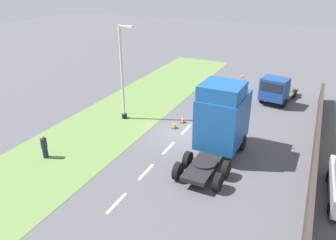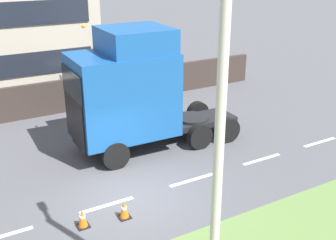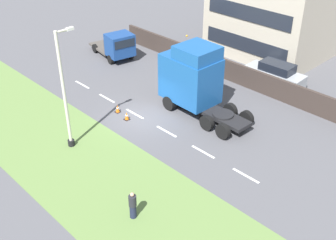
{
  "view_description": "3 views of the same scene",
  "coord_description": "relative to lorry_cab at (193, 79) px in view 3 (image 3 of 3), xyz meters",
  "views": [
    {
      "loc": [
        8.14,
        -19.94,
        10.86
      ],
      "look_at": [
        -0.4,
        -1.52,
        1.69
      ],
      "focal_mm": 35.0,
      "sensor_mm": 36.0,
      "label": 1
    },
    {
      "loc": [
        -10.79,
        4.89,
        7.35
      ],
      "look_at": [
        0.7,
        -1.73,
        2.13
      ],
      "focal_mm": 45.0,
      "sensor_mm": 36.0,
      "label": 2
    },
    {
      "loc": [
        -16.15,
        -18.89,
        15.02
      ],
      "look_at": [
        -0.68,
        -3.14,
        1.54
      ],
      "focal_mm": 45.0,
      "sensor_mm": 36.0,
      "label": 3
    }
  ],
  "objects": [
    {
      "name": "ground_plane",
      "position": [
        -3.32,
        1.51,
        -2.45
      ],
      "size": [
        120.0,
        120.0,
        0.0
      ],
      "primitive_type": "plane",
      "color": "#515156",
      "rests_on": "ground"
    },
    {
      "name": "parked_car",
      "position": [
        7.41,
        -1.95,
        -1.49
      ],
      "size": [
        1.95,
        4.72,
        1.95
      ],
      "rotation": [
        0.0,
        0.0,
        0.04
      ],
      "color": "#9EA3A8",
      "rests_on": "ground"
    },
    {
      "name": "building_block",
      "position": [
        13.78,
        2.33,
        2.2
      ],
      "size": [
        9.34,
        9.69,
        10.38
      ],
      "color": "#B7AD99",
      "rests_on": "ground"
    },
    {
      "name": "lamp_post",
      "position": [
        -8.6,
        2.21,
        0.89
      ],
      "size": [
        1.33,
        0.42,
        7.42
      ],
      "color": "black",
      "rests_on": "ground"
    },
    {
      "name": "traffic_cone_trailing",
      "position": [
        -4.2,
        2.21,
        -2.17
      ],
      "size": [
        0.36,
        0.36,
        0.58
      ],
      "color": "black",
      "rests_on": "ground"
    },
    {
      "name": "lane_markings",
      "position": [
        -3.32,
        0.81,
        -2.45
      ],
      "size": [
        0.16,
        17.8,
        0.0
      ],
      "color": "white",
      "rests_on": "ground"
    },
    {
      "name": "lorry_cab",
      "position": [
        0.0,
        0.0,
        0.0
      ],
      "size": [
        2.89,
        7.04,
        5.02
      ],
      "rotation": [
        0.0,
        0.0,
        -0.03
      ],
      "color": "black",
      "rests_on": "ground"
    },
    {
      "name": "grass_verge",
      "position": [
        -9.32,
        1.51,
        -2.44
      ],
      "size": [
        7.0,
        44.0,
        0.01
      ],
      "color": "#607F42",
      "rests_on": "ground"
    },
    {
      "name": "pedestrian",
      "position": [
        -9.95,
        -5.23,
        -1.68
      ],
      "size": [
        0.39,
        0.39,
        1.57
      ],
      "color": "#1E233D",
      "rests_on": "ground"
    },
    {
      "name": "flatbed_truck",
      "position": [
        1.9,
        10.74,
        -1.13
      ],
      "size": [
        3.1,
        5.51,
        2.49
      ],
      "rotation": [
        0.0,
        0.0,
        2.96
      ],
      "color": "navy",
      "rests_on": "ground"
    },
    {
      "name": "traffic_cone_lead",
      "position": [
        -4.01,
        3.43,
        -2.17
      ],
      "size": [
        0.36,
        0.36,
        0.58
      ],
      "color": "black",
      "rests_on": "ground"
    },
    {
      "name": "boundary_wall",
      "position": [
        5.68,
        1.51,
        -1.62
      ],
      "size": [
        0.25,
        24.0,
        1.65
      ],
      "color": "#382D28",
      "rests_on": "ground"
    }
  ]
}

